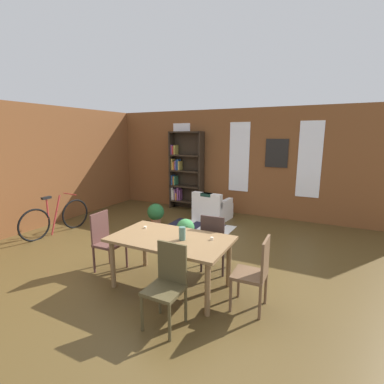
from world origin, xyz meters
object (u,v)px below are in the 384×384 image
(potted_plant_by_shelf, at_px, (156,213))
(dining_chair_head_left, at_px, (106,239))
(dining_chair_head_right, at_px, (255,271))
(potted_plant_corner, at_px, (185,230))
(dining_table, at_px, (171,243))
(bicycle_second, at_px, (56,218))
(armchair_white, at_px, (212,209))
(vase_on_table, at_px, (182,233))
(dining_chair_far_right, at_px, (214,241))
(bookshelf_tall, at_px, (184,172))
(dining_chair_near_right, at_px, (167,282))

(potted_plant_by_shelf, bearing_deg, dining_chair_head_left, -75.80)
(dining_chair_head_right, height_order, potted_plant_corner, dining_chair_head_right)
(dining_table, relative_size, bicycle_second, 1.00)
(armchair_white, bearing_deg, dining_chair_head_left, -97.93)
(vase_on_table, distance_m, dining_chair_far_right, 0.80)
(dining_chair_head_left, height_order, bookshelf_tall, bookshelf_tall)
(dining_table, height_order, potted_plant_corner, dining_table)
(potted_plant_by_shelf, bearing_deg, bookshelf_tall, 94.90)
(potted_plant_by_shelf, distance_m, potted_plant_corner, 1.47)
(armchair_white, xyz_separation_m, bicycle_second, (-2.69, -2.52, 0.07))
(dining_chair_near_right, xyz_separation_m, bicycle_second, (-3.82, 1.51, -0.17))
(potted_plant_by_shelf, height_order, potted_plant_corner, potted_plant_by_shelf)
(dining_table, distance_m, bicycle_second, 3.55)
(dining_chair_near_right, distance_m, dining_chair_far_right, 1.42)
(armchair_white, distance_m, potted_plant_corner, 1.85)
(potted_plant_by_shelf, bearing_deg, dining_chair_far_right, -35.86)
(armchair_white, bearing_deg, potted_plant_corner, -83.90)
(dining_chair_head_left, xyz_separation_m, dining_chair_far_right, (1.59, 0.71, 0.00))
(vase_on_table, xyz_separation_m, potted_plant_corner, (-0.74, 1.49, -0.53))
(potted_plant_corner, bearing_deg, bookshelf_tall, 118.60)
(bicycle_second, bearing_deg, vase_on_table, -12.41)
(vase_on_table, bearing_deg, potted_plant_by_shelf, 130.96)
(dining_chair_head_right, bearing_deg, potted_plant_corner, 139.90)
(bicycle_second, xyz_separation_m, potted_plant_corner, (2.89, 0.69, -0.03))
(dining_chair_far_right, relative_size, armchair_white, 1.08)
(dining_chair_head_right, bearing_deg, bicycle_second, 170.29)
(dining_table, distance_m, vase_on_table, 0.26)
(dining_table, distance_m, dining_chair_far_right, 0.82)
(bookshelf_tall, relative_size, bicycle_second, 1.35)
(dining_chair_head_right, bearing_deg, potted_plant_by_shelf, 142.83)
(dining_chair_head_left, bearing_deg, armchair_white, 82.07)
(bookshelf_tall, xyz_separation_m, armchair_white, (1.19, -0.71, -0.83))
(dining_table, bearing_deg, vase_on_table, 0.00)
(dining_chair_head_left, xyz_separation_m, bookshelf_tall, (-0.73, 4.03, 0.60))
(potted_plant_by_shelf, bearing_deg, bicycle_second, -138.20)
(bookshelf_tall, height_order, armchair_white, bookshelf_tall)
(dining_chair_head_left, xyz_separation_m, dining_chair_head_right, (2.42, 0.00, 0.00))
(dining_chair_head_right, bearing_deg, vase_on_table, -179.88)
(dining_chair_head_right, height_order, bicycle_second, dining_chair_head_right)
(bookshelf_tall, bearing_deg, dining_chair_head_right, -51.97)
(dining_table, distance_m, armchair_white, 3.43)
(vase_on_table, distance_m, dining_chair_head_left, 1.44)
(potted_plant_corner, bearing_deg, dining_chair_head_left, -113.86)
(vase_on_table, height_order, bicycle_second, vase_on_table)
(vase_on_table, bearing_deg, bookshelf_tall, 117.82)
(dining_chair_head_right, distance_m, potted_plant_by_shelf, 3.77)
(dining_table, distance_m, potted_plant_by_shelf, 2.92)
(bookshelf_tall, bearing_deg, bicycle_second, -114.95)
(dining_chair_near_right, bearing_deg, potted_plant_by_shelf, 125.96)
(dining_chair_head_right, xyz_separation_m, armchair_white, (-1.96, 3.32, -0.23))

